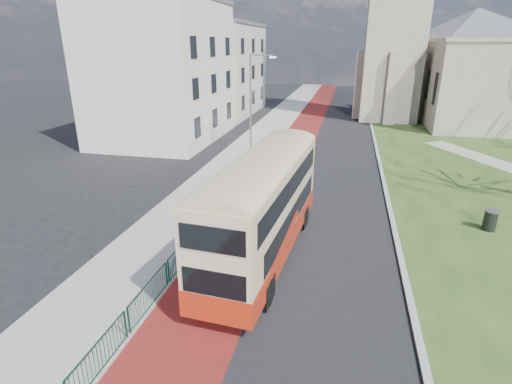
% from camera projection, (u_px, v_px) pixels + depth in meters
% --- Properties ---
extents(ground, '(160.00, 160.00, 0.00)m').
position_uv_depth(ground, '(254.00, 267.00, 16.86)').
color(ground, black).
rests_on(ground, ground).
extents(road_carriageway, '(9.00, 120.00, 0.01)m').
position_uv_depth(road_carriageway, '(323.00, 152.00, 34.81)').
color(road_carriageway, black).
rests_on(road_carriageway, ground).
extents(bus_lane, '(3.40, 120.00, 0.01)m').
position_uv_depth(bus_lane, '(292.00, 150.00, 35.38)').
color(bus_lane, '#591414').
rests_on(bus_lane, ground).
extents(pavement_west, '(4.00, 120.00, 0.12)m').
position_uv_depth(pavement_west, '(251.00, 147.00, 36.15)').
color(pavement_west, gray).
rests_on(pavement_west, ground).
extents(kerb_west, '(0.25, 120.00, 0.13)m').
position_uv_depth(kerb_west, '(272.00, 148.00, 35.73)').
color(kerb_west, '#999993').
rests_on(kerb_west, ground).
extents(kerb_east, '(0.25, 80.00, 0.13)m').
position_uv_depth(kerb_east, '(376.00, 149.00, 35.66)').
color(kerb_east, '#999993').
rests_on(kerb_east, ground).
extents(pedestrian_railing, '(0.07, 24.00, 1.12)m').
position_uv_depth(pedestrian_railing, '(217.00, 213.00, 20.94)').
color(pedestrian_railing, '#0D3C25').
rests_on(pedestrian_railing, ground).
extents(gothic_church, '(16.38, 18.00, 40.00)m').
position_uv_depth(gothic_church, '(441.00, 3.00, 44.36)').
color(gothic_church, gray).
rests_on(gothic_church, ground).
extents(street_block_near, '(10.30, 14.30, 13.00)m').
position_uv_depth(street_block_near, '(163.00, 70.00, 37.60)').
color(street_block_near, beige).
rests_on(street_block_near, ground).
extents(street_block_far, '(10.30, 16.30, 11.50)m').
position_uv_depth(street_block_far, '(216.00, 69.00, 52.48)').
color(street_block_far, '#B4AA98').
rests_on(street_block_far, ground).
extents(streetlamp, '(2.13, 0.18, 8.00)m').
position_uv_depth(streetlamp, '(252.00, 99.00, 32.60)').
color(streetlamp, gray).
rests_on(streetlamp, pavement_west).
extents(bus, '(3.32, 10.91, 4.49)m').
position_uv_depth(bus, '(263.00, 203.00, 16.82)').
color(bus, '#A7230F').
rests_on(bus, ground).
extents(litter_bin, '(0.76, 0.76, 1.08)m').
position_uv_depth(litter_bin, '(490.00, 220.00, 19.97)').
color(litter_bin, black).
rests_on(litter_bin, grass_green).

